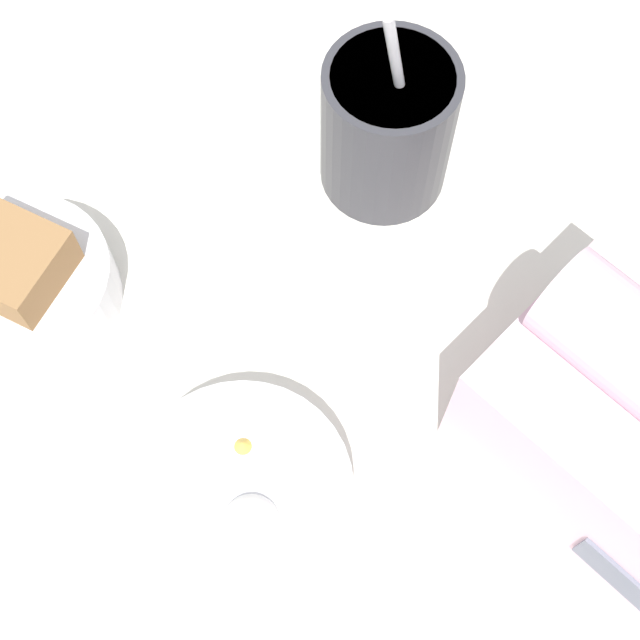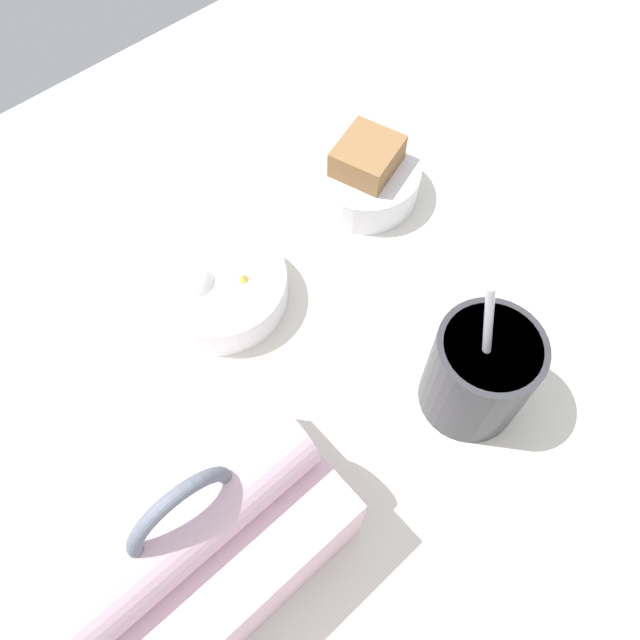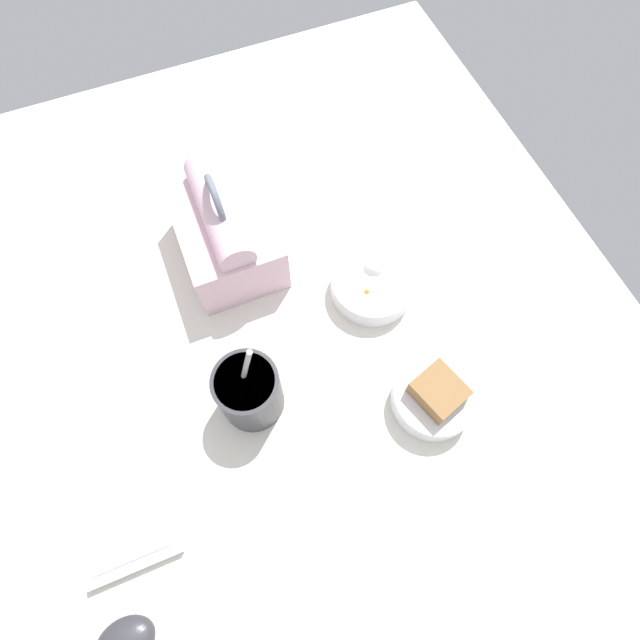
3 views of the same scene
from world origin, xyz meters
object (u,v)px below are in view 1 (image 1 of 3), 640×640
at_px(bento_bowl_sandwich, 23,283).
at_px(soup_cup, 387,126).
at_px(bento_bowl_snacks, 242,495).
at_px(keyboard, 576,12).

bearing_deg(bento_bowl_sandwich, soup_cup, 67.97).
height_order(soup_cup, bento_bowl_snacks, soup_cup).
bearing_deg(bento_bowl_snacks, soup_cup, 113.80).
distance_m(keyboard, soup_cup, 0.22).
bearing_deg(bento_bowl_sandwich, bento_bowl_snacks, 1.47).
relative_size(keyboard, bento_bowl_snacks, 2.52).
bearing_deg(keyboard, soup_cup, -92.95).
bearing_deg(bento_bowl_sandwich, keyboard, 76.50).
distance_m(soup_cup, bento_bowl_sandwich, 0.27).
relative_size(keyboard, soup_cup, 1.88).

